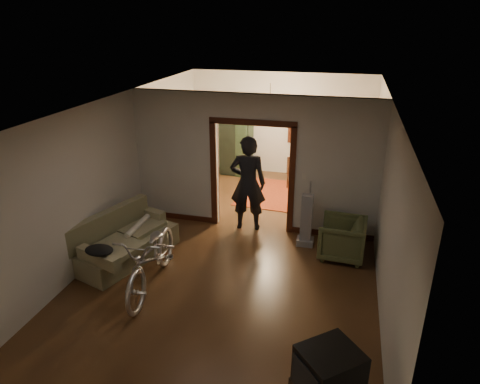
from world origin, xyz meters
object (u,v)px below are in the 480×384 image
(armchair, at_px, (342,238))
(desk, at_px, (313,168))
(person, at_px, (248,183))
(sofa, at_px, (125,236))
(locker, at_px, (236,145))
(bicycle, at_px, (152,257))

(armchair, xyz_separation_m, desk, (-0.89, 3.78, 0.00))
(armchair, bearing_deg, person, -106.56)
(sofa, bearing_deg, armchair, 33.01)
(locker, bearing_deg, person, -58.25)
(armchair, xyz_separation_m, locker, (-3.03, 3.90, 0.47))
(bicycle, bearing_deg, person, 62.27)
(armchair, relative_size, desk, 0.81)
(bicycle, bearing_deg, armchair, 24.92)
(sofa, bearing_deg, person, 61.04)
(bicycle, distance_m, locker, 5.64)
(bicycle, relative_size, person, 1.04)
(person, bearing_deg, bicycle, 60.39)
(armchair, distance_m, person, 2.17)
(bicycle, bearing_deg, desk, 63.98)
(sofa, bearing_deg, desk, 76.51)
(bicycle, height_order, locker, locker)
(armchair, bearing_deg, sofa, -71.15)
(person, bearing_deg, sofa, 35.85)
(bicycle, distance_m, armchair, 3.43)
(bicycle, height_order, desk, bicycle)
(bicycle, distance_m, desk, 5.89)
(bicycle, bearing_deg, locker, 85.33)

